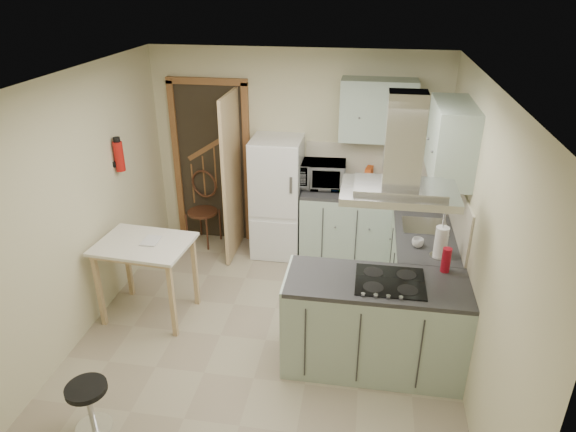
% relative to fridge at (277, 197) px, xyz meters
% --- Properties ---
extents(floor, '(4.20, 4.20, 0.00)m').
position_rel_fridge_xyz_m(floor, '(0.20, -1.80, -0.75)').
color(floor, tan).
rests_on(floor, ground).
extents(ceiling, '(4.20, 4.20, 0.00)m').
position_rel_fridge_xyz_m(ceiling, '(0.20, -1.80, 1.75)').
color(ceiling, silver).
rests_on(ceiling, back_wall).
extents(back_wall, '(3.60, 0.00, 3.60)m').
position_rel_fridge_xyz_m(back_wall, '(0.20, 0.30, 0.50)').
color(back_wall, beige).
rests_on(back_wall, floor).
extents(left_wall, '(0.00, 4.20, 4.20)m').
position_rel_fridge_xyz_m(left_wall, '(-1.60, -1.80, 0.50)').
color(left_wall, beige).
rests_on(left_wall, floor).
extents(right_wall, '(0.00, 4.20, 4.20)m').
position_rel_fridge_xyz_m(right_wall, '(2.00, -1.80, 0.50)').
color(right_wall, beige).
rests_on(right_wall, floor).
extents(doorway, '(1.10, 0.12, 2.10)m').
position_rel_fridge_xyz_m(doorway, '(-0.90, 0.27, 0.30)').
color(doorway, brown).
rests_on(doorway, floor).
extents(fridge, '(0.60, 0.60, 1.50)m').
position_rel_fridge_xyz_m(fridge, '(0.00, 0.00, 0.00)').
color(fridge, white).
rests_on(fridge, floor).
extents(counter_back, '(1.08, 0.60, 0.90)m').
position_rel_fridge_xyz_m(counter_back, '(0.86, 0.00, -0.30)').
color(counter_back, '#9EB2A0').
rests_on(counter_back, floor).
extents(counter_right, '(0.60, 1.95, 0.90)m').
position_rel_fridge_xyz_m(counter_right, '(1.70, -0.68, -0.30)').
color(counter_right, '#9EB2A0').
rests_on(counter_right, floor).
extents(splashback, '(1.68, 0.02, 0.50)m').
position_rel_fridge_xyz_m(splashback, '(1.16, 0.29, 0.40)').
color(splashback, beige).
rests_on(splashback, counter_back).
extents(wall_cabinet_back, '(0.85, 0.35, 0.70)m').
position_rel_fridge_xyz_m(wall_cabinet_back, '(1.15, 0.12, 1.10)').
color(wall_cabinet_back, '#9EB2A0').
rests_on(wall_cabinet_back, back_wall).
extents(wall_cabinet_right, '(0.35, 0.90, 0.70)m').
position_rel_fridge_xyz_m(wall_cabinet_right, '(1.82, -0.95, 1.10)').
color(wall_cabinet_right, '#9EB2A0').
rests_on(wall_cabinet_right, right_wall).
extents(peninsula, '(1.55, 0.65, 0.90)m').
position_rel_fridge_xyz_m(peninsula, '(1.22, -1.98, -0.30)').
color(peninsula, '#9EB2A0').
rests_on(peninsula, floor).
extents(hob, '(0.58, 0.50, 0.01)m').
position_rel_fridge_xyz_m(hob, '(1.32, -1.98, 0.16)').
color(hob, black).
rests_on(hob, peninsula).
extents(extractor_hood, '(0.90, 0.55, 0.10)m').
position_rel_fridge_xyz_m(extractor_hood, '(1.32, -1.98, 0.97)').
color(extractor_hood, silver).
rests_on(extractor_hood, ceiling).
extents(sink, '(0.45, 0.40, 0.01)m').
position_rel_fridge_xyz_m(sink, '(1.70, -0.85, 0.16)').
color(sink, silver).
rests_on(sink, counter_right).
extents(fire_extinguisher, '(0.10, 0.10, 0.32)m').
position_rel_fridge_xyz_m(fire_extinguisher, '(-1.54, -0.90, 0.75)').
color(fire_extinguisher, '#B2140F').
rests_on(fire_extinguisher, left_wall).
extents(drop_leaf_table, '(0.96, 0.75, 0.85)m').
position_rel_fridge_xyz_m(drop_leaf_table, '(-1.07, -1.56, -0.33)').
color(drop_leaf_table, tan).
rests_on(drop_leaf_table, floor).
extents(bentwood_chair, '(0.48, 0.48, 0.88)m').
position_rel_fridge_xyz_m(bentwood_chair, '(-1.01, 0.07, -0.31)').
color(bentwood_chair, '#532A1B').
rests_on(bentwood_chair, floor).
extents(stool, '(0.37, 0.37, 0.42)m').
position_rel_fridge_xyz_m(stool, '(-0.93, -3.06, -0.54)').
color(stool, black).
rests_on(stool, floor).
extents(microwave, '(0.59, 0.41, 0.31)m').
position_rel_fridge_xyz_m(microwave, '(0.54, 0.07, 0.31)').
color(microwave, black).
rests_on(microwave, counter_back).
extents(kettle, '(0.19, 0.19, 0.22)m').
position_rel_fridge_xyz_m(kettle, '(1.33, 0.12, 0.26)').
color(kettle, white).
rests_on(kettle, counter_back).
extents(cereal_box, '(0.10, 0.19, 0.27)m').
position_rel_fridge_xyz_m(cereal_box, '(1.10, 0.10, 0.28)').
color(cereal_box, '#D14C18').
rests_on(cereal_box, counter_back).
extents(soap_bottle, '(0.11, 0.11, 0.20)m').
position_rel_fridge_xyz_m(soap_bottle, '(1.80, -0.33, 0.25)').
color(soap_bottle, '#9D9FA8').
rests_on(soap_bottle, counter_right).
extents(paper_towel, '(0.14, 0.14, 0.31)m').
position_rel_fridge_xyz_m(paper_towel, '(1.78, -1.46, 0.30)').
color(paper_towel, white).
rests_on(paper_towel, counter_right).
extents(cup, '(0.14, 0.14, 0.09)m').
position_rel_fridge_xyz_m(cup, '(1.59, -1.31, 0.19)').
color(cup, silver).
rests_on(cup, counter_right).
extents(red_bottle, '(0.10, 0.10, 0.23)m').
position_rel_fridge_xyz_m(red_bottle, '(1.80, -1.73, 0.26)').
color(red_bottle, '#A10D1E').
rests_on(red_bottle, peninsula).
extents(book, '(0.16, 0.22, 0.10)m').
position_rel_fridge_xyz_m(book, '(-1.08, -1.52, 0.15)').
color(book, '#993344').
rests_on(book, drop_leaf_table).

